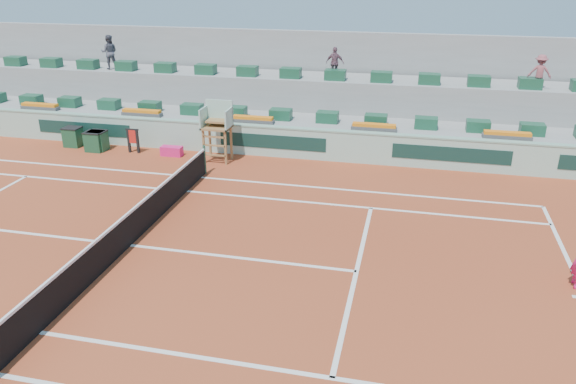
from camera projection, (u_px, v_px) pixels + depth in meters
The scene contains 19 objects.
ground at pixel (131, 245), 15.86m from camera, with size 90.00×90.00×0.00m, color #94381C.
seating_tier_lower at pixel (242, 124), 25.26m from camera, with size 36.00×4.00×1.20m, color #999996.
seating_tier_upper at pixel (252, 101), 26.43m from camera, with size 36.00×2.40×2.60m, color #999996.
stadium_back_wall at pixel (261, 76), 27.52m from camera, with size 36.00×0.40×4.40m, color #999996.
player_bag at pixel (172, 151), 23.04m from camera, with size 0.88×0.39×0.39m, color #E81E70.
spectator_left at pixel (109, 52), 26.67m from camera, with size 0.78×0.60×1.60m, color #484954.
spectator_mid at pixel (335, 63), 24.58m from camera, with size 0.80×0.33×1.37m, color #7B5262.
spectator_right at pixel (540, 72), 22.56m from camera, with size 0.89×0.51×1.38m, color #9A4D53.
court_lines at pixel (131, 245), 15.86m from camera, with size 23.89×11.09×0.01m.
tennis_net at pixel (129, 229), 15.66m from camera, with size 0.10×11.97×1.10m.
advertising_hoarding at pixel (227, 138), 23.26m from camera, with size 36.00×0.34×1.26m.
umpire_chair at pixel (217, 123), 22.02m from camera, with size 1.10×0.90×2.40m.
seat_row_lower at pixel (236, 112), 24.14m from camera, with size 32.90×0.60×0.44m.
seat_row_upper at pixel (248, 71), 25.31m from camera, with size 32.90×0.60×0.44m.
flower_planters at pixel (196, 116), 23.76m from camera, with size 26.80×0.36×0.28m.
drink_cooler_a at pixel (98, 141), 23.62m from camera, with size 0.73×0.63×0.84m.
drink_cooler_b at pixel (95, 141), 23.53m from camera, with size 0.75×0.65×0.84m.
drink_cooler_c at pixel (73, 137), 24.12m from camera, with size 0.73×0.63×0.84m.
towel_rack at pixel (133, 139), 23.24m from camera, with size 0.56×0.09×1.03m.
Camera 1 is at (7.51, -12.70, 7.49)m, focal length 35.00 mm.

